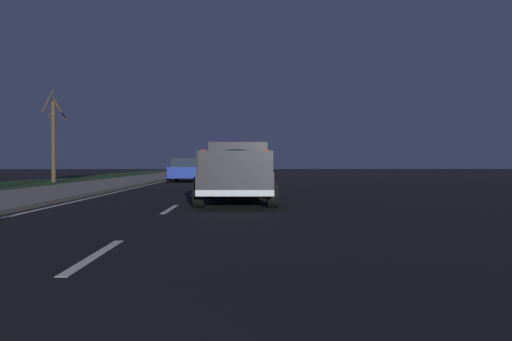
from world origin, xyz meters
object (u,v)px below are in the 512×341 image
Objects in this scene: sedan_blue at (187,170)px; sedan_white at (237,172)px; bare_tree_far at (54,138)px; pickup_truck at (238,171)px; sedan_tan at (201,168)px.

sedan_white is (-8.35, -3.40, 0.00)m from sedan_blue.
sedan_blue is 0.76× the size of bare_tree_far.
bare_tree_far is (15.87, 11.86, 1.84)m from pickup_truck.
sedan_tan is at bearing -1.05° from sedan_blue.
sedan_tan is at bearing 10.84° from sedan_white.
pickup_truck is at bearing -143.24° from bare_tree_far.
pickup_truck is 0.93× the size of bare_tree_far.
sedan_blue and sedan_white have the same top height.
sedan_blue is at bearing 22.17° from sedan_white.
bare_tree_far reaches higher than sedan_blue.
sedan_white is 0.99× the size of sedan_tan.
bare_tree_far reaches higher than sedan_white.
sedan_blue is 8.58m from bare_tree_far.
pickup_truck reaches higher than sedan_tan.
sedan_white is 0.75× the size of bare_tree_far.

